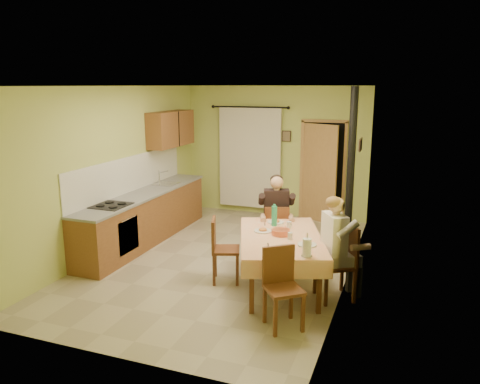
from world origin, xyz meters
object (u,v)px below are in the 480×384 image
at_px(man_far, 276,208).
at_px(stove_flue, 349,201).
at_px(chair_far, 276,244).
at_px(chair_right, 336,278).
at_px(chair_left, 225,262).
at_px(man_right, 337,236).
at_px(dining_table, 280,262).
at_px(chair_near, 283,304).

distance_m(man_far, stove_flue, 1.15).
relative_size(chair_far, chair_right, 0.92).
height_order(chair_left, man_right, man_right).
bearing_deg(chair_left, man_far, 136.55).
relative_size(dining_table, chair_far, 2.26).
bearing_deg(chair_near, man_right, -152.39).
bearing_deg(chair_far, man_right, -62.96).
bearing_deg(chair_right, chair_near, 122.67).
bearing_deg(dining_table, chair_right, -26.90).
xyz_separation_m(dining_table, stove_flue, (0.76, 1.28, 0.65)).
relative_size(chair_near, chair_right, 0.94).
xyz_separation_m(chair_near, man_far, (-0.68, 2.07, 0.59)).
distance_m(chair_near, chair_right, 1.09).
distance_m(chair_near, man_right, 1.23).
distance_m(chair_right, stove_flue, 1.56).
bearing_deg(dining_table, man_right, -27.62).
relative_size(dining_table, chair_near, 2.22).
distance_m(chair_near, man_far, 2.25).
bearing_deg(man_right, stove_flue, -31.10).
bearing_deg(dining_table, chair_far, 89.45).
bearing_deg(stove_flue, man_far, -164.89).
xyz_separation_m(chair_near, chair_right, (0.46, 0.99, 0.00)).
xyz_separation_m(chair_right, chair_left, (-1.61, 0.02, -0.00)).
distance_m(man_far, man_right, 1.57).
bearing_deg(chair_far, chair_right, -62.41).
bearing_deg(chair_far, stove_flue, -3.43).
xyz_separation_m(chair_near, stove_flue, (0.42, 2.36, 0.73)).
xyz_separation_m(dining_table, chair_left, (-0.81, -0.08, -0.09)).
relative_size(chair_left, man_right, 0.68).
bearing_deg(man_far, stove_flue, -4.07).
bearing_deg(chair_right, stove_flue, -30.54).
height_order(dining_table, chair_near, chair_near).
relative_size(man_far, man_right, 1.00).
distance_m(dining_table, chair_right, 0.81).
bearing_deg(dining_table, chair_left, 165.86).
height_order(dining_table, chair_far, chair_far).
relative_size(chair_near, stove_flue, 0.34).
bearing_deg(chair_left, dining_table, 76.01).
xyz_separation_m(dining_table, chair_near, (0.33, -1.08, -0.09)).
relative_size(dining_table, stove_flue, 0.76).
xyz_separation_m(chair_far, chair_left, (-0.47, -1.05, 0.00)).
xyz_separation_m(dining_table, chair_far, (-0.34, 0.97, -0.09)).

